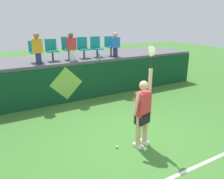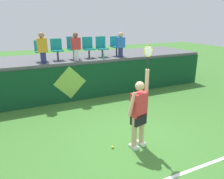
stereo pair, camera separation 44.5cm
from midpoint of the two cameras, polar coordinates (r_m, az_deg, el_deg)
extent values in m
plane|color=#3D752D|center=(6.05, 7.62, -12.95)|extent=(40.00, 40.00, 0.00)
cube|color=#0F4223|center=(8.77, -4.92, 2.07)|extent=(11.41, 0.20, 1.41)
cube|color=#56565B|center=(9.76, -7.66, 8.21)|extent=(11.41, 2.62, 0.12)
cube|color=white|center=(5.03, 18.07, -20.89)|extent=(10.27, 0.08, 0.01)
cube|color=white|center=(5.70, 7.98, -14.56)|extent=(0.18, 0.28, 0.08)
cube|color=white|center=(5.87, 9.75, -13.63)|extent=(0.18, 0.28, 0.08)
cylinder|color=#DBAD84|center=(5.51, 8.15, -11.17)|extent=(0.13, 0.13, 0.85)
cylinder|color=#DBAD84|center=(5.68, 9.96, -10.31)|extent=(0.13, 0.13, 0.85)
cube|color=black|center=(5.44, 9.25, -7.53)|extent=(0.40, 0.30, 0.28)
cube|color=red|center=(5.29, 9.45, -3.90)|extent=(0.42, 0.31, 0.58)
sphere|color=#DBAD84|center=(5.14, 9.71, 0.87)|extent=(0.22, 0.22, 0.22)
cylinder|color=#DBAD84|center=(5.10, 7.70, -3.82)|extent=(0.27, 0.15, 0.55)
cylinder|color=#DBAD84|center=(5.30, 11.45, 2.08)|extent=(0.09, 0.09, 0.58)
cylinder|color=black|center=(5.20, 11.75, 6.75)|extent=(0.03, 0.03, 0.30)
torus|color=gold|center=(5.15, 11.95, 9.80)|extent=(0.28, 0.09, 0.28)
ellipsoid|color=silver|center=(5.15, 11.95, 9.80)|extent=(0.24, 0.08, 0.24)
sphere|color=#D1E533|center=(5.65, 2.49, -14.80)|extent=(0.07, 0.07, 0.07)
cylinder|color=#26B272|center=(8.95, -0.78, 8.71)|extent=(0.07, 0.07, 0.26)
cylinder|color=#38383D|center=(8.80, -16.42, 8.18)|extent=(0.07, 0.07, 0.36)
cube|color=teal|center=(8.77, -16.53, 9.49)|extent=(0.44, 0.42, 0.05)
cube|color=teal|center=(8.93, -16.86, 10.98)|extent=(0.44, 0.04, 0.37)
cylinder|color=#38383D|center=(8.91, -12.52, 8.57)|extent=(0.07, 0.07, 0.35)
cube|color=teal|center=(8.88, -12.61, 9.86)|extent=(0.44, 0.42, 0.05)
cube|color=teal|center=(9.04, -12.99, 11.47)|extent=(0.44, 0.04, 0.42)
cylinder|color=#38383D|center=(9.07, -8.46, 9.03)|extent=(0.07, 0.07, 0.38)
cube|color=teal|center=(9.04, -8.52, 10.37)|extent=(0.44, 0.42, 0.05)
cube|color=teal|center=(9.20, -8.95, 12.07)|extent=(0.44, 0.04, 0.46)
cylinder|color=#38383D|center=(9.28, -4.58, 9.25)|extent=(0.07, 0.07, 0.34)
cube|color=teal|center=(9.25, -4.61, 10.44)|extent=(0.44, 0.42, 0.05)
cube|color=teal|center=(9.40, -5.07, 12.10)|extent=(0.44, 0.04, 0.46)
cylinder|color=#38383D|center=(9.51, -1.16, 9.45)|extent=(0.07, 0.07, 0.32)
cube|color=teal|center=(9.48, -1.17, 10.56)|extent=(0.44, 0.42, 0.05)
cube|color=teal|center=(9.62, -1.65, 12.24)|extent=(0.44, 0.04, 0.48)
cylinder|color=#38383D|center=(9.80, 2.52, 9.85)|extent=(0.07, 0.07, 0.38)
cube|color=teal|center=(9.77, 2.53, 11.09)|extent=(0.44, 0.42, 0.05)
cube|color=teal|center=(9.91, 2.03, 12.52)|extent=(0.44, 0.04, 0.40)
cylinder|color=navy|center=(8.42, -15.99, 7.95)|extent=(0.20, 0.20, 0.40)
cube|color=orange|center=(8.36, -16.26, 11.01)|extent=(0.34, 0.20, 0.50)
sphere|color=#A87A56|center=(8.33, -16.48, 13.41)|extent=(0.20, 0.20, 0.20)
cylinder|color=navy|center=(9.46, 3.59, 9.63)|extent=(0.20, 0.20, 0.40)
cube|color=blue|center=(9.41, 3.64, 12.11)|extent=(0.34, 0.20, 0.42)
sphere|color=#DBAD84|center=(9.39, 3.68, 14.02)|extent=(0.21, 0.21, 0.21)
cylinder|color=white|center=(8.75, -7.80, 8.91)|extent=(0.20, 0.20, 0.43)
cube|color=red|center=(8.69, -7.93, 11.77)|extent=(0.34, 0.20, 0.45)
sphere|color=brown|center=(8.66, -8.02, 13.89)|extent=(0.19, 0.19, 0.19)
cube|color=#0F4223|center=(8.68, -9.13, -3.15)|extent=(0.90, 0.01, 0.00)
plane|color=#8CC64C|center=(8.43, -9.37, 1.75)|extent=(1.27, 0.00, 1.27)
camera|label=1|loc=(0.22, -88.07, 0.62)|focal=35.13mm
camera|label=2|loc=(0.22, 91.93, -0.62)|focal=35.13mm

